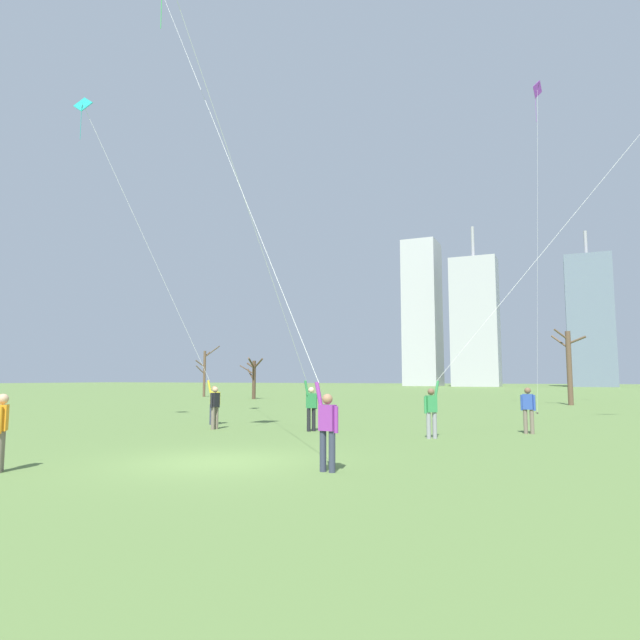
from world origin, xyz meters
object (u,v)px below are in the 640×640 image
object	(u,v)px
distant_kite_high_overhead_purple	(537,109)
bare_tree_right_of_center	(205,371)
kite_flyer_foreground_left_green	(278,306)
bystander_watching_nearby	(528,408)
kite_flyer_midfield_left_white	(270,276)
bystander_strolling_midfield	(215,405)
bare_tree_far_right_edge	(253,376)
kite_flyer_foreground_right_teal	(197,365)
bystander_far_off_by_trees	(1,428)
kite_flyer_far_back_pink	(483,342)
bare_tree_rightmost	(569,365)

from	to	relation	value
distant_kite_high_overhead_purple	bare_tree_right_of_center	distance (m)	39.96
kite_flyer_foreground_left_green	bystander_watching_nearby	size ratio (longest dim) A/B	9.33
kite_flyer_midfield_left_white	bystander_strolling_midfield	world-z (taller)	kite_flyer_midfield_left_white
distant_kite_high_overhead_purple	bare_tree_far_right_edge	size ratio (longest dim) A/B	5.51
kite_flyer_foreground_right_teal	distant_kite_high_overhead_purple	bearing A→B (deg)	52.54
kite_flyer_midfield_left_white	bare_tree_right_of_center	size ratio (longest dim) A/B	3.72
bystander_strolling_midfield	bystander_watching_nearby	distance (m)	11.54
bystander_far_off_by_trees	bare_tree_far_right_edge	bearing A→B (deg)	113.37
kite_flyer_far_back_pink	bystander_watching_nearby	bearing A→B (deg)	53.68
kite_flyer_foreground_right_teal	bare_tree_right_of_center	xyz separation A→B (m)	(-20.89, 29.56, 0.18)
kite_flyer_midfield_left_white	bare_tree_rightmost	bearing A→B (deg)	77.75
kite_flyer_foreground_left_green	bystander_strolling_midfield	size ratio (longest dim) A/B	9.33
bystander_watching_nearby	kite_flyer_foreground_right_teal	bearing A→B (deg)	-172.74
kite_flyer_foreground_left_green	bare_tree_right_of_center	distance (m)	41.39
kite_flyer_far_back_pink	bare_tree_far_right_edge	xyz separation A→B (m)	(-24.47, 26.00, -0.98)
bystander_watching_nearby	bare_tree_rightmost	bearing A→B (deg)	86.18
kite_flyer_midfield_left_white	bystander_far_off_by_trees	world-z (taller)	kite_flyer_midfield_left_white
bare_tree_far_right_edge	bare_tree_right_of_center	xyz separation A→B (m)	(-8.17, 3.60, 0.50)
bystander_far_off_by_trees	distant_kite_high_overhead_purple	world-z (taller)	distant_kite_high_overhead_purple
kite_flyer_far_back_pink	bystander_far_off_by_trees	distance (m)	14.20
kite_flyer_foreground_right_teal	bystander_strolling_midfield	size ratio (longest dim) A/B	8.62
kite_flyer_foreground_left_green	bystander_far_off_by_trees	xyz separation A→B (m)	(-1.83, -8.75, -3.56)
bystander_strolling_midfield	distant_kite_high_overhead_purple	bearing A→B (deg)	58.55
kite_flyer_foreground_right_teal	bystander_far_off_by_trees	world-z (taller)	kite_flyer_foreground_right_teal
kite_flyer_far_back_pink	kite_flyer_foreground_right_teal	size ratio (longest dim) A/B	0.95
kite_flyer_far_back_pink	bystander_far_off_by_trees	world-z (taller)	kite_flyer_far_back_pink
bystander_far_off_by_trees	distant_kite_high_overhead_purple	distance (m)	35.57
kite_flyer_far_back_pink	bare_tree_right_of_center	xyz separation A→B (m)	(-32.65, 29.60, -0.47)
bystander_far_off_by_trees	bare_tree_right_of_center	world-z (taller)	bare_tree_right_of_center
bare_tree_far_right_edge	bare_tree_rightmost	size ratio (longest dim) A/B	0.69
bare_tree_far_right_edge	bare_tree_right_of_center	size ratio (longest dim) A/B	0.72
bystander_strolling_midfield	bare_tree_far_right_edge	distance (m)	30.99
kite_flyer_foreground_left_green	kite_flyer_far_back_pink	xyz separation A→B (m)	(6.55, 2.48, -1.29)
kite_flyer_foreground_right_teal	bare_tree_far_right_edge	size ratio (longest dim) A/B	3.59
kite_flyer_midfield_left_white	kite_flyer_foreground_right_teal	size ratio (longest dim) A/B	1.44
kite_flyer_midfield_left_white	bystander_strolling_midfield	distance (m)	8.97
bystander_watching_nearby	distant_kite_high_overhead_purple	xyz separation A→B (m)	(0.36, 15.80, 18.43)
kite_flyer_foreground_right_teal	bystander_strolling_midfield	distance (m)	2.82
bare_tree_right_of_center	bare_tree_rightmost	bearing A→B (deg)	-7.16
bystander_strolling_midfield	bare_tree_far_right_edge	xyz separation A→B (m)	(-14.58, 27.31, 1.29)
kite_flyer_far_back_pink	bare_tree_right_of_center	distance (m)	44.07
kite_flyer_midfield_left_white	kite_flyer_foreground_right_teal	bearing A→B (deg)	135.94
bare_tree_right_of_center	kite_flyer_foreground_left_green	bearing A→B (deg)	-50.87
kite_flyer_foreground_left_green	bystander_strolling_midfield	bearing A→B (deg)	160.76
distant_kite_high_overhead_purple	bare_tree_rightmost	xyz separation A→B (m)	(1.20, 7.64, -16.41)
bystander_watching_nearby	bare_tree_far_right_edge	size ratio (longest dim) A/B	0.42
kite_flyer_foreground_right_teal	bare_tree_rightmost	xyz separation A→B (m)	(14.57, 25.10, 0.40)
bare_tree_right_of_center	bare_tree_far_right_edge	bearing A→B (deg)	-23.79
bystander_watching_nearby	bare_tree_far_right_edge	bearing A→B (deg)	136.64
bare_tree_right_of_center	bystander_strolling_midfield	bearing A→B (deg)	-53.64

